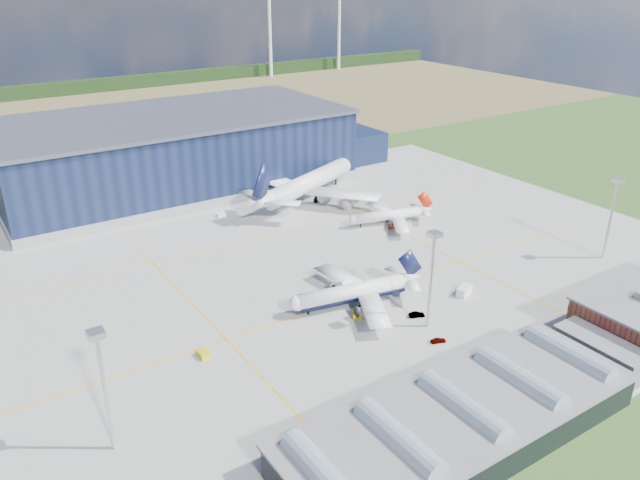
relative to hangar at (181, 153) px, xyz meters
The scene contains 21 objects.
ground 95.56m from the hangar, 91.70° to the right, with size 600.00×600.00×0.00m, color #31521E.
apron 85.64m from the hangar, 91.90° to the right, with size 220.00×160.00×0.08m.
farmland 125.76m from the hangar, 91.29° to the left, with size 600.00×220.00×0.01m, color olive.
treeline 205.36m from the hangar, 90.78° to the left, with size 600.00×8.00×8.00m, color black.
hangar is the anchor object (origin of this frame).
glass_concourse 155.28m from the hangar, 93.42° to the right, with size 78.00×23.00×8.60m.
light_mast_west 139.77m from the hangar, 116.71° to the right, with size 2.60×2.60×23.00m.
light_mast_center 125.07m from the hangar, 86.70° to the right, with size 2.60×2.60×23.00m.
light_mast_east 144.23m from the hangar, 59.95° to the right, with size 2.60×2.60×23.00m.
airliner_navy 107.97m from the hangar, 90.73° to the right, with size 35.30×34.54×11.51m, color white, non-canonical shape.
airliner_red 82.42m from the hangar, 62.43° to the right, with size 28.71×28.09×9.36m, color white, non-canonical shape.
airliner_widebody 49.86m from the hangar, 53.06° to the right, with size 57.14×55.90×18.63m, color white, non-canonical shape.
gse_tug_a 115.68m from the hangar, 110.08° to the right, with size 1.93×3.16×1.32m, color gold.
gse_tug_b 113.54m from the hangar, 91.82° to the right, with size 1.95×2.92×1.27m, color gold.
gse_van_b 65.07m from the hangar, 56.21° to the right, with size 2.10×4.58×2.10m, color white.
gse_tug_c 52.25m from the hangar, 44.98° to the right, with size 1.85×2.96×1.30m, color gold.
gse_cart_b 39.50m from the hangar, 93.71° to the right, with size 1.83×2.74×1.19m, color white.
gse_van_c 121.79m from the hangar, 78.22° to the right, with size 2.23×4.64×2.23m, color white.
airstair 102.81m from the hangar, 90.49° to the right, with size 1.76×4.41×2.82m, color white.
car_a 131.54m from the hangar, 87.95° to the right, with size 1.36×3.37×1.15m, color #99999E.
car_b 121.17m from the hangar, 86.22° to the right, with size 1.29×3.69×1.22m, color #99999E.
Camera 1 is at (-76.24, -116.82, 74.02)m, focal length 35.00 mm.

